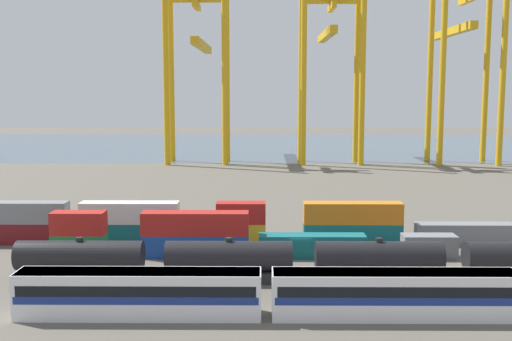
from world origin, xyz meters
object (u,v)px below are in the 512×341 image
object	(u,v)px
passenger_train	(267,292)
gantry_crane_east	(463,52)
gantry_crane_central	(330,56)
freight_tank_row	(379,261)
shipping_container_4	(312,246)
gantry_crane_west	(198,57)
shipping_container_12	(352,234)

from	to	relation	value
passenger_train	gantry_crane_east	bearing A→B (deg)	65.66
gantry_crane_east	gantry_crane_central	bearing A→B (deg)	-179.50
freight_tank_row	gantry_crane_east	bearing A→B (deg)	68.77
passenger_train	shipping_container_4	bearing A→B (deg)	74.29
shipping_container_4	gantry_crane_east	xyz separation A→B (m)	(46.64, 95.91, 27.65)
freight_tank_row	gantry_crane_west	bearing A→B (deg)	104.93
shipping_container_12	gantry_crane_central	distance (m)	93.48
passenger_train	shipping_container_4	xyz separation A→B (m)	(5.33, 18.96, -0.84)
freight_tank_row	shipping_container_12	xyz separation A→B (m)	(-0.37, 15.33, -0.79)
shipping_container_12	gantry_crane_west	world-z (taller)	gantry_crane_west
freight_tank_row	shipping_container_4	size ratio (longest dim) A/B	5.94
freight_tank_row	gantry_crane_central	distance (m)	108.01
gantry_crane_west	gantry_crane_central	size ratio (longest dim) A/B	1.01
shipping_container_12	gantry_crane_east	size ratio (longest dim) A/B	0.25
shipping_container_4	gantry_crane_west	xyz separation A→B (m)	(-22.39, 96.75, 26.25)
passenger_train	freight_tank_row	distance (m)	14.90
gantry_crane_west	gantry_crane_central	xyz separation A→B (m)	(34.51, -1.14, 0.25)
gantry_crane_east	shipping_container_12	bearing A→B (deg)	-114.65
passenger_train	freight_tank_row	xyz separation A→B (m)	(11.18, 9.85, -0.05)
passenger_train	gantry_crane_east	xyz separation A→B (m)	(51.97, 114.87, 26.81)
passenger_train	gantry_crane_west	xyz separation A→B (m)	(-17.06, 115.71, 25.40)
shipping_container_4	gantry_crane_central	distance (m)	99.95
shipping_container_4	gantry_crane_central	size ratio (longest dim) A/B	0.27
freight_tank_row	shipping_container_4	world-z (taller)	freight_tank_row
shipping_container_4	shipping_container_12	bearing A→B (deg)	48.61
shipping_container_4	gantry_crane_east	distance (m)	110.17
gantry_crane_central	gantry_crane_east	distance (m)	34.53
passenger_train	gantry_crane_east	size ratio (longest dim) A/B	0.88
freight_tank_row	gantry_crane_central	xyz separation A→B (m)	(6.28, 104.72, 25.71)
gantry_crane_east	freight_tank_row	bearing A→B (deg)	-111.23
gantry_crane_east	gantry_crane_west	bearing A→B (deg)	179.31
passenger_train	shipping_container_4	size ratio (longest dim) A/B	3.45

